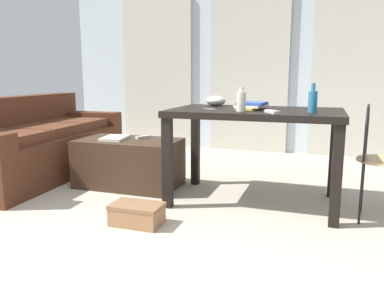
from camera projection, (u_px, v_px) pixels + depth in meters
ground_plane at (202, 195)px, 3.30m from camera, size 8.59×8.59×0.00m
wall_back at (250, 59)px, 5.12m from camera, size 5.22×0.10×2.48m
curtains at (249, 73)px, 5.07m from camera, size 3.71×0.03×2.10m
couch at (37, 145)px, 3.91m from camera, size 0.93×2.04×0.80m
coffee_table at (129, 163)px, 3.53m from camera, size 0.92×0.53×0.44m
craft_table at (255, 123)px, 3.00m from camera, size 1.32×0.79×0.75m
wire_chair at (376, 149)px, 2.64m from camera, size 0.36×0.38×0.83m
bottle_near at (241, 101)px, 2.80m from camera, size 0.07×0.07×0.18m
bottle_far at (313, 101)px, 2.73m from camera, size 0.06×0.06×0.21m
bowl at (216, 101)px, 3.34m from camera, size 0.17×0.17×0.09m
book_stack at (252, 105)px, 3.01m from camera, size 0.25×0.32×0.05m
tv_remote_on_table at (272, 112)px, 2.68m from camera, size 0.13×0.16×0.02m
scissors at (207, 109)px, 3.02m from camera, size 0.11×0.07×0.00m
tv_remote_primary at (143, 137)px, 3.56m from camera, size 0.11×0.15×0.02m
magazine at (115, 138)px, 3.51m from camera, size 0.25×0.32×0.02m
shoebox at (137, 214)px, 2.63m from camera, size 0.35×0.22×0.15m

